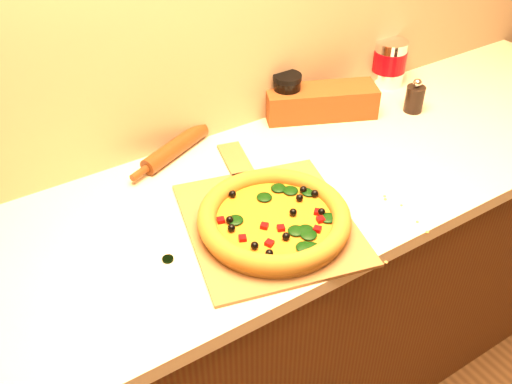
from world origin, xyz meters
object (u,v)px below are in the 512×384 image
at_px(pepper_grinder, 415,98).
at_px(rolling_pin, 176,147).
at_px(pizza, 274,219).
at_px(dark_jar, 287,96).
at_px(coffee_canister, 389,62).
at_px(pizza_peel, 267,219).

distance_m(pepper_grinder, rolling_pin, 0.78).
bearing_deg(pizza, pepper_grinder, 18.81).
xyz_separation_m(pizza, dark_jar, (0.34, 0.43, 0.04)).
bearing_deg(pizza, coffee_canister, 29.37).
relative_size(pizza_peel, dark_jar, 4.43).
bearing_deg(dark_jar, pepper_grinder, -28.01).
xyz_separation_m(pizza, rolling_pin, (-0.06, 0.42, -0.01)).
height_order(rolling_pin, dark_jar, dark_jar).
height_order(pizza_peel, dark_jar, dark_jar).
bearing_deg(rolling_pin, coffee_canister, 0.63).
bearing_deg(pepper_grinder, pizza, -161.19).
distance_m(pizza_peel, rolling_pin, 0.39).
bearing_deg(rolling_pin, dark_jar, 1.74).
bearing_deg(dark_jar, rolling_pin, -178.26).
relative_size(rolling_pin, dark_jar, 2.36).
xyz_separation_m(pepper_grinder, rolling_pin, (-0.76, 0.18, -0.02)).
height_order(pepper_grinder, dark_jar, dark_jar).
height_order(rolling_pin, coffee_canister, coffee_canister).
bearing_deg(coffee_canister, rolling_pin, -179.37).
distance_m(pizza_peel, dark_jar, 0.52).
distance_m(pizza, dark_jar, 0.55).
bearing_deg(coffee_canister, pepper_grinder, -108.02).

